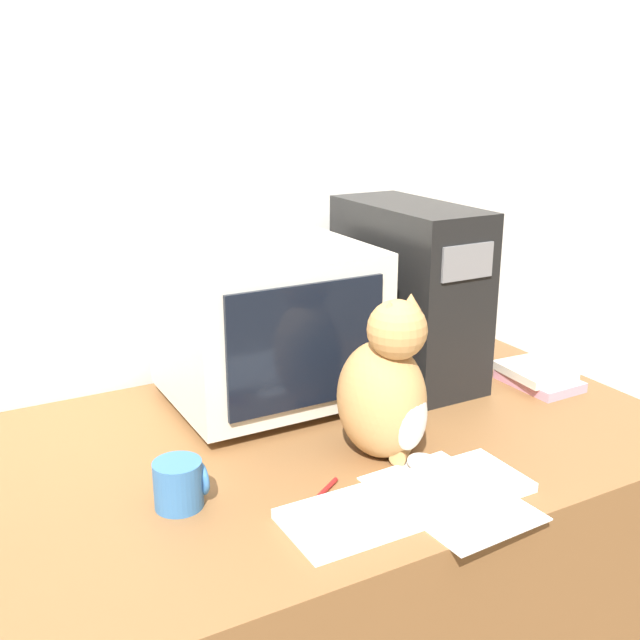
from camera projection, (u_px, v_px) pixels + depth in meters
The scene contains 10 objects.
wall_back at pixel (221, 166), 1.90m from camera, with size 7.00×0.05×2.50m.
desk at pixel (322, 578), 1.72m from camera, with size 1.52×0.93×0.73m.
crt_monitor at pixel (268, 324), 1.73m from camera, with size 0.46×0.40×0.37m.
computer_tower at pixel (407, 291), 1.89m from camera, with size 0.20×0.45×0.44m.
keyboard at pixel (410, 500), 1.34m from camera, with size 0.47×0.16×0.02m.
cat at pixel (387, 391), 1.48m from camera, with size 0.27×0.26×0.34m.
book_stack at pixel (537, 376), 1.88m from camera, with size 0.15×0.20×0.05m.
pen at pixel (316, 499), 1.36m from camera, with size 0.14×0.09×0.01m.
paper_sheet at pixel (450, 498), 1.36m from camera, with size 0.22×0.31×0.00m.
mug at pixel (180, 484), 1.33m from camera, with size 0.09×0.09×0.09m.
Camera 1 is at (-0.71, -0.82, 1.45)m, focal length 42.00 mm.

